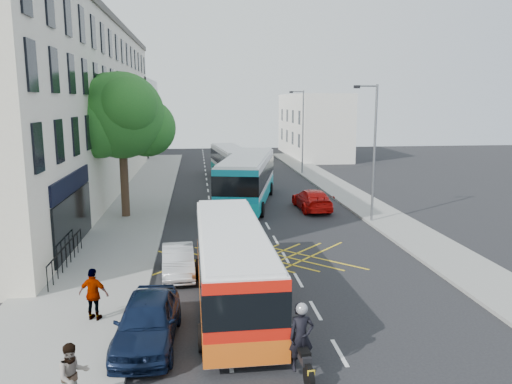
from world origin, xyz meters
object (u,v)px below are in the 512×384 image
object	(u,v)px
distant_car_grey	(227,158)
red_hatchback	(312,200)
motorbike	(301,341)
parked_car_silver	(178,261)
lamp_far	(302,127)
lamp_near	(373,146)
bus_far	(231,162)
parked_car_blue	(147,321)
pedestrian_far	(94,294)
pedestrian_near	(73,376)
bus_near	(232,264)
street_tree	(121,116)
bus_mid	(247,179)
distant_car_dark	(252,155)

from	to	relation	value
distant_car_grey	red_hatchback	bearing A→B (deg)	-88.39
motorbike	distant_car_grey	bearing A→B (deg)	85.33
parked_car_silver	red_hatchback	xyz separation A→B (m)	(8.48, 11.75, 0.08)
lamp_far	lamp_near	bearing A→B (deg)	-90.00
bus_far	distant_car_grey	world-z (taller)	bus_far
lamp_far	parked_car_blue	size ratio (longest dim) A/B	1.81
red_hatchback	pedestrian_far	xyz separation A→B (m)	(-11.04, -16.16, 0.33)
pedestrian_near	pedestrian_far	xyz separation A→B (m)	(-0.47, 4.84, 0.08)
parked_car_blue	pedestrian_near	xyz separation A→B (m)	(-1.40, -3.20, 0.19)
bus_far	pedestrian_near	xyz separation A→B (m)	(-6.11, -35.20, -0.59)
bus_near	parked_car_silver	xyz separation A→B (m)	(-2.04, 3.27, -0.89)
street_tree	motorbike	world-z (taller)	street_tree
bus_mid	bus_far	size ratio (longest dim) A/B	1.19
parked_car_silver	bus_far	bearing A→B (deg)	78.18
bus_mid	parked_car_blue	distance (m)	20.94
lamp_near	pedestrian_near	xyz separation A→B (m)	(-13.20, -17.00, -3.67)
lamp_near	pedestrian_far	bearing A→B (deg)	-138.32
bus_near	distant_car_grey	size ratio (longest dim) A/B	2.37
parked_car_blue	pedestrian_far	xyz separation A→B (m)	(-1.87, 1.64, 0.27)
bus_near	parked_car_blue	size ratio (longest dim) A/B	2.29
lamp_near	bus_mid	world-z (taller)	lamp_near
parked_car_silver	pedestrian_far	size ratio (longest dim) A/B	2.12
red_hatchback	pedestrian_near	xyz separation A→B (m)	(-10.58, -21.00, 0.25)
street_tree	lamp_near	distance (m)	15.10
distant_car_dark	pedestrian_far	xyz separation A→B (m)	(-10.16, -44.36, 0.41)
lamp_near	motorbike	bearing A→B (deg)	-115.31
street_tree	bus_far	xyz separation A→B (m)	(7.62, 15.23, -4.76)
motorbike	parked_car_silver	size ratio (longest dim) A/B	0.62
parked_car_silver	pedestrian_far	world-z (taller)	pedestrian_far
bus_far	pedestrian_far	size ratio (longest dim) A/B	6.04
bus_far	motorbike	world-z (taller)	bus_far
parked_car_blue	distant_car_grey	world-z (taller)	parked_car_blue
bus_mid	red_hatchback	bearing A→B (deg)	-18.52
motorbike	pedestrian_near	size ratio (longest dim) A/B	1.45
parked_car_silver	red_hatchback	distance (m)	14.49
street_tree	parked_car_blue	bearing A→B (deg)	-80.16
bus_near	street_tree	bearing A→B (deg)	111.34
parked_car_blue	red_hatchback	size ratio (longest dim) A/B	0.93
lamp_far	bus_far	bearing A→B (deg)	-165.69
motorbike	pedestrian_far	world-z (taller)	motorbike
pedestrian_near	pedestrian_far	bearing A→B (deg)	64.78
bus_near	parked_car_blue	world-z (taller)	bus_near
bus_mid	distant_car_dark	xyz separation A→B (m)	(3.22, 25.71, -1.19)
street_tree	distant_car_grey	size ratio (longest dim) A/B	2.06
lamp_far	parked_car_silver	size ratio (longest dim) A/B	2.16
motorbike	distant_car_grey	world-z (taller)	motorbike
bus_far	distant_car_grey	distance (m)	11.43
bus_mid	pedestrian_near	world-z (taller)	bus_mid
street_tree	pedestrian_near	bearing A→B (deg)	-85.68
lamp_near	motorbike	size ratio (longest dim) A/B	3.47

